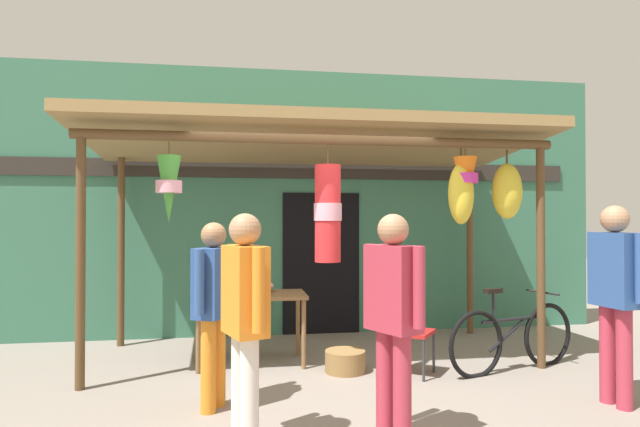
{
  "coord_description": "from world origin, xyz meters",
  "views": [
    {
      "loc": [
        -0.79,
        -5.34,
        1.61
      ],
      "look_at": [
        0.16,
        0.66,
        1.69
      ],
      "focal_mm": 29.57,
      "sensor_mm": 36.0,
      "label": 1
    }
  ],
  "objects_px": {
    "wicker_basket_by_table": "(345,361)",
    "flower_heap_on_table": "(244,286)",
    "folding_chair": "(405,325)",
    "parked_bicycle": "(513,338)",
    "customer_foreground": "(213,299)",
    "display_table": "(251,302)",
    "shopper_by_bananas": "(245,311)",
    "vendor_in_orange": "(615,286)",
    "passerby_at_right": "(393,309)"
  },
  "relations": [
    {
      "from": "wicker_basket_by_table",
      "to": "flower_heap_on_table",
      "type": "bearing_deg",
      "value": 153.11
    },
    {
      "from": "folding_chair",
      "to": "parked_bicycle",
      "type": "xyz_separation_m",
      "value": [
        1.18,
        -0.08,
        -0.16
      ]
    },
    {
      "from": "folding_chair",
      "to": "customer_foreground",
      "type": "bearing_deg",
      "value": -158.93
    },
    {
      "from": "parked_bicycle",
      "to": "wicker_basket_by_table",
      "type": "bearing_deg",
      "value": 172.66
    },
    {
      "from": "display_table",
      "to": "wicker_basket_by_table",
      "type": "relative_size",
      "value": 2.84
    },
    {
      "from": "wicker_basket_by_table",
      "to": "shopper_by_bananas",
      "type": "relative_size",
      "value": 0.26
    },
    {
      "from": "display_table",
      "to": "flower_heap_on_table",
      "type": "distance_m",
      "value": 0.2
    },
    {
      "from": "vendor_in_orange",
      "to": "flower_heap_on_table",
      "type": "bearing_deg",
      "value": 149.13
    },
    {
      "from": "wicker_basket_by_table",
      "to": "passerby_at_right",
      "type": "relative_size",
      "value": 0.26
    },
    {
      "from": "folding_chair",
      "to": "wicker_basket_by_table",
      "type": "distance_m",
      "value": 0.74
    },
    {
      "from": "wicker_basket_by_table",
      "to": "customer_foreground",
      "type": "height_order",
      "value": "customer_foreground"
    },
    {
      "from": "wicker_basket_by_table",
      "to": "customer_foreground",
      "type": "bearing_deg",
      "value": -146.08
    },
    {
      "from": "folding_chair",
      "to": "shopper_by_bananas",
      "type": "distance_m",
      "value": 2.42
    },
    {
      "from": "customer_foreground",
      "to": "shopper_by_bananas",
      "type": "height_order",
      "value": "shopper_by_bananas"
    },
    {
      "from": "flower_heap_on_table",
      "to": "vendor_in_orange",
      "type": "xyz_separation_m",
      "value": [
        3.17,
        -1.9,
        0.17
      ]
    },
    {
      "from": "flower_heap_on_table",
      "to": "shopper_by_bananas",
      "type": "relative_size",
      "value": 0.42
    },
    {
      "from": "folding_chair",
      "to": "shopper_by_bananas",
      "type": "height_order",
      "value": "shopper_by_bananas"
    },
    {
      "from": "display_table",
      "to": "flower_heap_on_table",
      "type": "relative_size",
      "value": 1.74
    },
    {
      "from": "display_table",
      "to": "passerby_at_right",
      "type": "distance_m",
      "value": 2.51
    },
    {
      "from": "wicker_basket_by_table",
      "to": "shopper_by_bananas",
      "type": "distance_m",
      "value": 2.27
    },
    {
      "from": "flower_heap_on_table",
      "to": "customer_foreground",
      "type": "distance_m",
      "value": 1.46
    },
    {
      "from": "vendor_in_orange",
      "to": "customer_foreground",
      "type": "distance_m",
      "value": 3.49
    },
    {
      "from": "parked_bicycle",
      "to": "passerby_at_right",
      "type": "bearing_deg",
      "value": -138.38
    },
    {
      "from": "passerby_at_right",
      "to": "folding_chair",
      "type": "bearing_deg",
      "value": 69.29
    },
    {
      "from": "parked_bicycle",
      "to": "passerby_at_right",
      "type": "height_order",
      "value": "passerby_at_right"
    },
    {
      "from": "vendor_in_orange",
      "to": "display_table",
      "type": "bearing_deg",
      "value": 149.5
    },
    {
      "from": "display_table",
      "to": "shopper_by_bananas",
      "type": "height_order",
      "value": "shopper_by_bananas"
    },
    {
      "from": "parked_bicycle",
      "to": "passerby_at_right",
      "type": "relative_size",
      "value": 1.02
    },
    {
      "from": "flower_heap_on_table",
      "to": "wicker_basket_by_table",
      "type": "xyz_separation_m",
      "value": [
        1.05,
        -0.53,
        -0.75
      ]
    },
    {
      "from": "display_table",
      "to": "folding_chair",
      "type": "xyz_separation_m",
      "value": [
        1.59,
        -0.61,
        -0.19
      ]
    },
    {
      "from": "folding_chair",
      "to": "display_table",
      "type": "bearing_deg",
      "value": 159.0
    },
    {
      "from": "display_table",
      "to": "customer_foreground",
      "type": "relative_size",
      "value": 0.77
    },
    {
      "from": "flower_heap_on_table",
      "to": "parked_bicycle",
      "type": "xyz_separation_m",
      "value": [
        2.84,
        -0.76,
        -0.52
      ]
    },
    {
      "from": "shopper_by_bananas",
      "to": "folding_chair",
      "type": "bearing_deg",
      "value": 44.36
    },
    {
      "from": "flower_heap_on_table",
      "to": "shopper_by_bananas",
      "type": "distance_m",
      "value": 2.34
    },
    {
      "from": "customer_foreground",
      "to": "shopper_by_bananas",
      "type": "bearing_deg",
      "value": -74.4
    },
    {
      "from": "folding_chair",
      "to": "passerby_at_right",
      "type": "distance_m",
      "value": 1.88
    },
    {
      "from": "flower_heap_on_table",
      "to": "wicker_basket_by_table",
      "type": "bearing_deg",
      "value": -26.89
    },
    {
      "from": "display_table",
      "to": "flower_heap_on_table",
      "type": "xyz_separation_m",
      "value": [
        -0.07,
        0.07,
        0.17
      ]
    },
    {
      "from": "wicker_basket_by_table",
      "to": "parked_bicycle",
      "type": "bearing_deg",
      "value": -7.34
    },
    {
      "from": "wicker_basket_by_table",
      "to": "parked_bicycle",
      "type": "height_order",
      "value": "parked_bicycle"
    },
    {
      "from": "wicker_basket_by_table",
      "to": "vendor_in_orange",
      "type": "relative_size",
      "value": 0.25
    },
    {
      "from": "wicker_basket_by_table",
      "to": "parked_bicycle",
      "type": "relative_size",
      "value": 0.25
    },
    {
      "from": "parked_bicycle",
      "to": "vendor_in_orange",
      "type": "xyz_separation_m",
      "value": [
        0.33,
        -1.13,
        0.69
      ]
    },
    {
      "from": "folding_chair",
      "to": "wicker_basket_by_table",
      "type": "relative_size",
      "value": 1.96
    },
    {
      "from": "parked_bicycle",
      "to": "vendor_in_orange",
      "type": "bearing_deg",
      "value": -73.81
    },
    {
      "from": "folding_chair",
      "to": "parked_bicycle",
      "type": "relative_size",
      "value": 0.5
    },
    {
      "from": "wicker_basket_by_table",
      "to": "passerby_at_right",
      "type": "height_order",
      "value": "passerby_at_right"
    },
    {
      "from": "wicker_basket_by_table",
      "to": "parked_bicycle",
      "type": "distance_m",
      "value": 1.82
    },
    {
      "from": "vendor_in_orange",
      "to": "folding_chair",
      "type": "bearing_deg",
      "value": 141.15
    }
  ]
}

